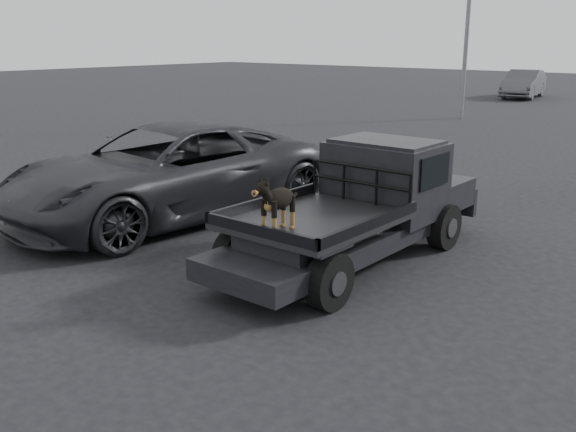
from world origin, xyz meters
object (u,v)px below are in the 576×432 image
Objects in this scene: dog at (278,203)px; parked_suv at (167,172)px; distant_car_a at (523,84)px; flatbed_ute at (351,233)px.

dog is 4.48m from parked_suv.
parked_suv is 1.35× the size of distant_car_a.
parked_suv reaches higher than flatbed_ute.
flatbed_ute is at bearing 8.37° from parked_suv.
dog is (0.02, -1.77, 0.83)m from flatbed_ute.
flatbed_ute is 30.60m from distant_car_a.
distant_car_a reaches higher than flatbed_ute.
distant_car_a is (-8.20, 31.25, -0.50)m from dog.
parked_suv reaches higher than dog.
distant_car_a is at bearing 104.71° from dog.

